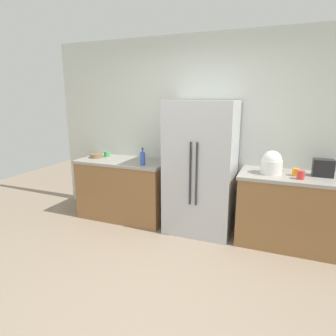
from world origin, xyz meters
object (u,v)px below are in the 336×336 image
bottle_a (143,158)px  bowl_a (96,156)px  toaster (323,168)px  rice_cooker (272,163)px  cup_c (107,154)px  cup_b (296,172)px  cup_d (301,175)px  refrigerator (201,168)px

bottle_a → bowl_a: size_ratio=1.29×
bowl_a → toaster: bearing=1.3°
rice_cooker → cup_c: bearing=176.0°
cup_b → cup_d: (0.05, -0.14, 0.00)m
refrigerator → rice_cooker: 0.89m
rice_cooker → cup_d: rice_cooker is taller
bowl_a → cup_c: bearing=55.0°
rice_cooker → bottle_a: size_ratio=1.19×
cup_c → cup_d: size_ratio=0.91×
refrigerator → toaster: size_ratio=7.82×
rice_cooker → bowl_a: rice_cooker is taller
bowl_a → cup_b: bearing=-0.4°
refrigerator → toaster: 1.46m
refrigerator → bottle_a: bearing=-168.2°
cup_b → cup_d: cup_d is taller
cup_c → bowl_a: size_ratio=0.48×
rice_cooker → bowl_a: size_ratio=1.54×
cup_c → bottle_a: bearing=-22.2°
cup_c → bowl_a: cup_c is taller
refrigerator → rice_cooker: (0.88, -0.01, 0.14)m
cup_b → rice_cooker: bearing=-178.1°
toaster → rice_cooker: size_ratio=0.79×
bottle_a → bowl_a: 0.91m
toaster → cup_c: toaster is taller
bottle_a → cup_b: (1.94, 0.16, -0.05)m
cup_b → cup_d: size_ratio=0.90×
refrigerator → toaster: refrigerator is taller
bottle_a → cup_d: size_ratio=2.43×
bottle_a → cup_c: 0.85m
refrigerator → bottle_a: (-0.78, -0.16, 0.10)m
bottle_a → bowl_a: bottle_a is taller
rice_cooker → cup_d: (0.32, -0.13, -0.08)m
cup_c → bowl_a: (-0.10, -0.14, -0.01)m
bottle_a → cup_c: bottle_a is taller
cup_c → bowl_a: bearing=-125.0°
rice_cooker → bottle_a: 1.67m
cup_b → cup_c: cup_b is taller
cup_d → bowl_a: size_ratio=0.53×
cup_c → rice_cooker: bearing=-4.0°
refrigerator → toaster: bearing=3.4°
refrigerator → bottle_a: 0.80m
toaster → bowl_a: bearing=-178.7°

